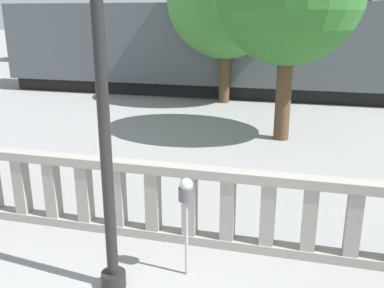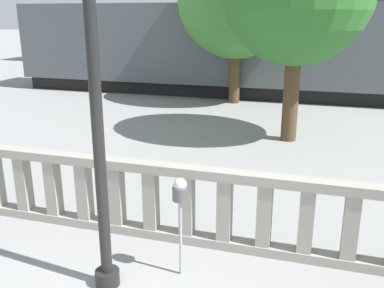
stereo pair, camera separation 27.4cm
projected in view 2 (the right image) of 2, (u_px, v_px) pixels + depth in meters
balustrade at (187, 205)px, 6.31m from camera, size 15.42×0.24×1.20m
parking_meter at (180, 196)px, 5.35m from camera, size 0.20×0.20×1.36m
train_near at (242, 48)px, 17.58m from camera, size 19.13×2.71×4.33m
train_far at (192, 33)px, 28.23m from camera, size 23.50×2.77×4.58m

